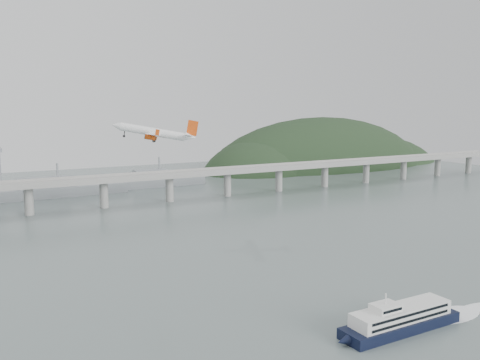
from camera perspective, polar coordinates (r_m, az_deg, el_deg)
ground at (r=211.83m, az=7.48°, el=-11.55°), size 900.00×900.00×0.00m
bridge at (r=382.09m, az=-10.89°, el=-0.06°), size 800.00×22.00×23.90m
headland at (r=643.17m, az=10.07°, el=-0.09°), size 365.00×155.00×156.00m
ferry at (r=176.85m, az=17.59°, el=-14.66°), size 72.26×12.70×13.65m
airliner at (r=252.03m, az=-9.50°, el=5.28°), size 39.79×37.43×11.20m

